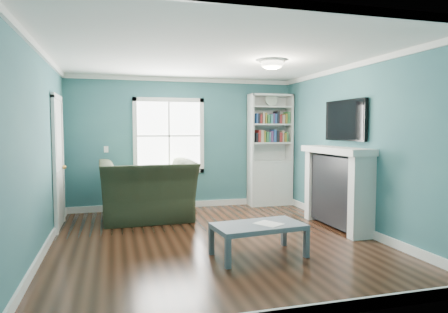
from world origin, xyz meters
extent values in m
plane|color=black|center=(0.00, 0.00, 0.00)|extent=(5.00, 5.00, 0.00)
plane|color=#2F5C67|center=(0.00, 2.50, 1.30)|extent=(4.50, 0.00, 4.50)
plane|color=#2F5C67|center=(0.00, -2.50, 1.30)|extent=(4.50, 0.00, 4.50)
plane|color=#2F5C67|center=(-2.25, 0.00, 1.30)|extent=(0.00, 5.00, 5.00)
plane|color=#2F5C67|center=(2.25, 0.00, 1.30)|extent=(0.00, 5.00, 5.00)
plane|color=white|center=(0.00, 0.00, 2.60)|extent=(5.00, 5.00, 0.00)
cube|color=white|center=(0.00, 2.48, 0.06)|extent=(4.50, 0.03, 0.12)
cube|color=white|center=(-2.23, 0.00, 0.06)|extent=(0.03, 5.00, 0.12)
cube|color=white|center=(2.23, 0.00, 0.06)|extent=(0.03, 5.00, 0.12)
cube|color=white|center=(0.00, 2.48, 2.56)|extent=(4.50, 0.04, 0.08)
cube|color=white|center=(0.00, -2.48, 2.56)|extent=(4.50, 0.04, 0.08)
cube|color=white|center=(-2.23, 0.00, 2.56)|extent=(0.04, 5.00, 0.08)
cube|color=white|center=(2.23, 0.00, 2.56)|extent=(0.04, 5.00, 0.08)
cube|color=white|center=(-0.30, 2.50, 1.45)|extent=(1.24, 0.01, 1.34)
cube|color=white|center=(-0.96, 2.48, 1.45)|extent=(0.08, 0.06, 1.50)
cube|color=white|center=(0.36, 2.48, 1.45)|extent=(0.08, 0.06, 1.50)
cube|color=white|center=(-0.30, 2.48, 0.74)|extent=(1.40, 0.06, 0.08)
cube|color=white|center=(-0.30, 2.48, 2.16)|extent=(1.40, 0.06, 0.08)
cube|color=white|center=(-0.30, 2.48, 1.45)|extent=(1.24, 0.03, 0.03)
cube|color=white|center=(-0.30, 2.48, 1.45)|extent=(0.03, 0.03, 1.34)
cube|color=silver|center=(1.77, 2.30, 0.45)|extent=(0.90, 0.35, 0.90)
cube|color=silver|center=(1.34, 2.30, 1.60)|extent=(0.04, 0.35, 1.40)
cube|color=silver|center=(2.20, 2.30, 1.60)|extent=(0.04, 0.35, 1.40)
cube|color=silver|center=(1.77, 2.46, 1.60)|extent=(0.90, 0.02, 1.40)
cube|color=silver|center=(1.77, 2.30, 2.28)|extent=(0.90, 0.35, 0.04)
cube|color=silver|center=(1.77, 2.30, 0.92)|extent=(0.84, 0.33, 0.03)
cube|color=silver|center=(1.77, 2.30, 1.30)|extent=(0.84, 0.33, 0.03)
cube|color=silver|center=(1.77, 2.30, 1.68)|extent=(0.84, 0.33, 0.03)
cube|color=silver|center=(1.77, 2.30, 2.04)|extent=(0.84, 0.33, 0.03)
cube|color=black|center=(1.77, 2.28, 1.43)|extent=(0.70, 0.25, 0.22)
cube|color=maroon|center=(1.77, 2.28, 1.81)|extent=(0.70, 0.25, 0.22)
cylinder|color=beige|center=(1.77, 2.25, 2.19)|extent=(0.26, 0.06, 0.26)
cube|color=black|center=(2.09, 0.20, 0.60)|extent=(0.30, 1.20, 1.10)
cube|color=black|center=(2.07, 0.20, 0.40)|extent=(0.22, 0.65, 0.70)
cube|color=silver|center=(2.07, -0.47, 0.60)|extent=(0.36, 0.16, 1.20)
cube|color=silver|center=(2.07, 0.87, 0.60)|extent=(0.36, 0.16, 1.20)
cube|color=silver|center=(2.05, 0.20, 1.25)|extent=(0.44, 1.58, 0.10)
cube|color=black|center=(2.20, 0.20, 1.72)|extent=(0.06, 1.10, 0.65)
cube|color=silver|center=(-2.23, 1.40, 1.02)|extent=(0.04, 0.80, 2.05)
cube|color=white|center=(-2.22, 0.95, 1.02)|extent=(0.05, 0.08, 2.13)
cube|color=white|center=(-2.22, 1.85, 1.02)|extent=(0.05, 0.08, 2.13)
cube|color=white|center=(-2.22, 1.40, 2.09)|extent=(0.05, 0.98, 0.08)
sphere|color=#BF8C3F|center=(-2.17, 1.70, 0.95)|extent=(0.07, 0.07, 0.07)
ellipsoid|color=white|center=(0.90, 0.10, 2.54)|extent=(0.34, 0.34, 0.15)
cylinder|color=white|center=(0.90, 0.10, 2.58)|extent=(0.38, 0.38, 0.03)
cube|color=white|center=(-1.50, 2.48, 1.20)|extent=(0.08, 0.01, 0.12)
imported|color=black|center=(-0.81, 1.60, 0.70)|extent=(1.63, 1.09, 1.39)
cube|color=#4D535C|center=(-0.13, -1.14, 0.17)|extent=(0.07, 0.07, 0.34)
cube|color=#4D535C|center=(0.92, -1.02, 0.17)|extent=(0.07, 0.07, 0.34)
cube|color=#4D535C|center=(-0.19, -0.60, 0.17)|extent=(0.07, 0.07, 0.34)
cube|color=#4D535C|center=(0.86, -0.48, 0.17)|extent=(0.07, 0.07, 0.34)
cube|color=#555C6D|center=(0.36, -0.81, 0.37)|extent=(1.18, 0.73, 0.06)
cube|color=white|center=(0.49, -0.84, 0.41)|extent=(0.38, 0.40, 0.00)
camera|label=1|loc=(-1.37, -5.42, 1.59)|focal=32.00mm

